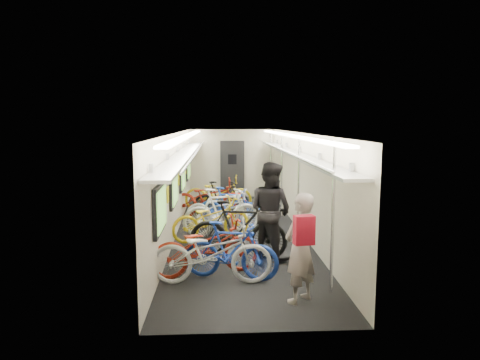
{
  "coord_description": "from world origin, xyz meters",
  "views": [
    {
      "loc": [
        -0.49,
        -10.1,
        2.66
      ],
      "look_at": [
        0.07,
        0.95,
        1.15
      ],
      "focal_mm": 32.0,
      "sensor_mm": 36.0,
      "label": 1
    }
  ],
  "objects": [
    {
      "name": "train_car_shell",
      "position": [
        -0.36,
        0.71,
        1.66
      ],
      "size": [
        10.0,
        10.0,
        10.0
      ],
      "color": "black",
      "rests_on": "ground"
    },
    {
      "name": "bicycle_0",
      "position": [
        -0.61,
        -3.29,
        0.52
      ],
      "size": [
        2.0,
        0.73,
        1.04
      ],
      "primitive_type": "imported",
      "rotation": [
        0.0,
        0.0,
        1.55
      ],
      "color": "silver",
      "rests_on": "ground"
    },
    {
      "name": "bicycle_1",
      "position": [
        -0.3,
        -3.11,
        0.5
      ],
      "size": [
        1.73,
        0.9,
        1.0
      ],
      "primitive_type": "imported",
      "rotation": [
        0.0,
        0.0,
        1.3
      ],
      "color": "#1A38A1",
      "rests_on": "ground"
    },
    {
      "name": "bicycle_2",
      "position": [
        -0.72,
        -2.89,
        0.51
      ],
      "size": [
        2.04,
        1.18,
        1.01
      ],
      "primitive_type": "imported",
      "rotation": [
        0.0,
        0.0,
        1.85
      ],
      "color": "maroon",
      "rests_on": "ground"
    },
    {
      "name": "bicycle_3",
      "position": [
        -0.12,
        -2.01,
        0.58
      ],
      "size": [
        1.98,
        0.86,
        1.15
      ],
      "primitive_type": "imported",
      "rotation": [
        0.0,
        0.0,
        1.4
      ],
      "color": "black",
      "rests_on": "ground"
    },
    {
      "name": "bicycle_4",
      "position": [
        -0.66,
        -0.66,
        0.49
      ],
      "size": [
        1.96,
        1.28,
        0.97
      ],
      "primitive_type": "imported",
      "rotation": [
        0.0,
        0.0,
        1.95
      ],
      "color": "gold",
      "rests_on": "ground"
    },
    {
      "name": "bicycle_5",
      "position": [
        -0.41,
        -0.25,
        0.57
      ],
      "size": [
        1.96,
        1.01,
        1.13
      ],
      "primitive_type": "imported",
      "rotation": [
        0.0,
        0.0,
        1.84
      ],
      "color": "silver",
      "rests_on": "ground"
    },
    {
      "name": "bicycle_6",
      "position": [
        -0.37,
        0.25,
        0.5
      ],
      "size": [
        2.02,
        1.1,
        1.01
      ],
      "primitive_type": "imported",
      "rotation": [
        0.0,
        0.0,
        1.34
      ],
      "color": "silver",
      "rests_on": "ground"
    },
    {
      "name": "bicycle_7",
      "position": [
        -0.21,
        0.64,
        0.5
      ],
      "size": [
        1.75,
        0.91,
        1.01
      ],
      "primitive_type": "imported",
      "rotation": [
        0.0,
        0.0,
        1.3
      ],
      "color": "#1C41A8",
      "rests_on": "ground"
    },
    {
      "name": "bicycle_8",
      "position": [
        -0.75,
        1.61,
        0.55
      ],
      "size": [
        2.12,
        0.76,
        1.11
      ],
      "primitive_type": "imported",
      "rotation": [
        0.0,
        0.0,
        1.58
      ],
      "color": "maroon",
      "rests_on": "ground"
    },
    {
      "name": "bicycle_9",
      "position": [
        -0.41,
        1.88,
        0.5
      ],
      "size": [
        1.73,
        0.92,
        1.0
      ],
      "primitive_type": "imported",
      "rotation": [
        0.0,
        0.0,
        1.86
      ],
      "color": "black",
      "rests_on": "ground"
    },
    {
      "name": "bicycle_10",
      "position": [
        -0.5,
        2.62,
        0.53
      ],
      "size": [
        2.06,
        0.84,
        1.06
      ],
      "primitive_type": "imported",
      "rotation": [
        0.0,
        0.0,
        1.5
      ],
      "color": "#BCA211",
      "rests_on": "ground"
    },
    {
      "name": "passenger_near",
      "position": [
        0.7,
        -4.08,
        0.82
      ],
      "size": [
        0.71,
        0.69,
        1.64
      ],
      "primitive_type": "imported",
      "rotation": [
        0.0,
        0.0,
        3.86
      ],
      "color": "gray",
      "rests_on": "ground"
    },
    {
      "name": "passenger_mid",
      "position": [
        0.51,
        -2.0,
        0.95
      ],
      "size": [
        1.16,
        1.16,
        1.9
      ],
      "primitive_type": "imported",
      "rotation": [
        0.0,
        0.0,
        2.37
      ],
      "color": "black",
      "rests_on": "ground"
    },
    {
      "name": "backpack",
      "position": [
        0.6,
        -4.8,
        1.28
      ],
      "size": [
        0.28,
        0.18,
        0.38
      ],
      "primitive_type": "cube",
      "rotation": [
        0.0,
        0.0,
        0.16
      ],
      "color": "#A61025",
      "rests_on": "passenger_near"
    }
  ]
}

